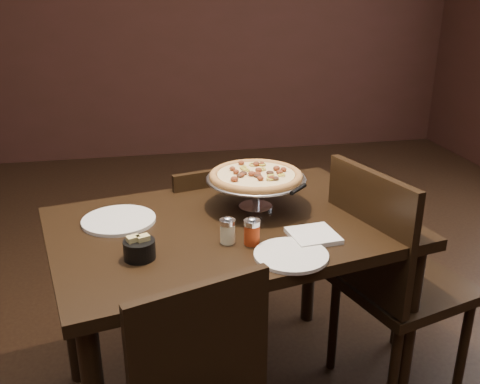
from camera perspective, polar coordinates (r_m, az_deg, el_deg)
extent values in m
cube|color=black|center=(5.35, -9.39, 18.50)|extent=(6.00, 0.02, 2.80)
cube|color=black|center=(2.00, -1.13, -3.85)|extent=(1.44, 1.11, 0.04)
cylinder|color=black|center=(2.21, 17.36, -14.38)|extent=(0.06, 0.06, 0.76)
cylinder|color=black|center=(2.40, -17.74, -11.33)|extent=(0.06, 0.06, 0.76)
cylinder|color=black|center=(2.70, 7.47, -6.47)|extent=(0.06, 0.06, 0.76)
cylinder|color=silver|center=(2.12, 1.68, -1.55)|extent=(0.13, 0.13, 0.01)
cylinder|color=silver|center=(2.10, 1.69, -0.14)|extent=(0.03, 0.03, 0.11)
cylinder|color=silver|center=(2.08, 1.71, 1.28)|extent=(0.10, 0.10, 0.01)
cylinder|color=#9F9FA4|center=(2.08, 1.71, 1.43)|extent=(0.38, 0.38, 0.01)
torus|color=#9F9FA4|center=(2.08, 1.71, 1.46)|extent=(0.39, 0.39, 0.01)
cylinder|color=#9A5F2E|center=(2.08, 1.72, 1.66)|extent=(0.35, 0.35, 0.01)
torus|color=#9A5F2E|center=(2.07, 1.72, 1.76)|extent=(0.37, 0.37, 0.03)
cylinder|color=tan|center=(2.07, 1.72, 1.88)|extent=(0.30, 0.30, 0.01)
cylinder|color=beige|center=(1.83, -1.33, -4.42)|extent=(0.05, 0.05, 0.07)
cylinder|color=silver|center=(1.81, -1.34, -3.21)|extent=(0.05, 0.05, 0.02)
ellipsoid|color=silver|center=(1.80, -1.34, -2.81)|extent=(0.03, 0.03, 0.01)
cylinder|color=maroon|center=(1.82, 1.28, -4.56)|extent=(0.05, 0.05, 0.07)
cylinder|color=silver|center=(1.80, 1.29, -3.29)|extent=(0.06, 0.06, 0.02)
ellipsoid|color=silver|center=(1.79, 1.29, -2.88)|extent=(0.03, 0.03, 0.01)
cylinder|color=black|center=(1.76, -10.68, -6.04)|extent=(0.10, 0.10, 0.06)
cube|color=tan|center=(1.75, -11.27, -5.66)|extent=(0.05, 0.04, 0.07)
cube|color=tan|center=(1.75, -10.26, -5.59)|extent=(0.05, 0.04, 0.07)
cube|color=silver|center=(1.89, 7.82, -4.63)|extent=(0.17, 0.17, 0.02)
cylinder|color=white|center=(2.04, -12.80, -2.95)|extent=(0.27, 0.27, 0.01)
cylinder|color=white|center=(1.75, 5.47, -6.71)|extent=(0.24, 0.24, 0.01)
cone|color=silver|center=(1.96, 6.23, 0.21)|extent=(0.14, 0.14, 0.00)
cylinder|color=black|center=(1.96, 6.23, 0.28)|extent=(0.09, 0.09, 0.02)
cube|color=black|center=(2.67, -3.86, -5.75)|extent=(0.50, 0.50, 0.04)
cube|color=black|center=(2.41, -2.35, -2.39)|extent=(0.40, 0.13, 0.43)
cylinder|color=black|center=(2.97, -1.97, -7.60)|extent=(0.04, 0.04, 0.40)
cylinder|color=black|center=(2.87, -8.13, -8.91)|extent=(0.04, 0.04, 0.40)
cylinder|color=black|center=(2.71, 0.92, -10.67)|extent=(0.04, 0.04, 0.40)
cylinder|color=black|center=(2.60, -5.82, -12.29)|extent=(0.04, 0.04, 0.40)
cube|color=black|center=(1.54, -4.19, -16.83)|extent=(0.41, 0.16, 0.44)
cube|color=black|center=(2.33, 16.98, -9.43)|extent=(0.58, 0.58, 0.04)
cube|color=black|center=(2.07, 13.52, -4.34)|extent=(0.16, 0.46, 0.49)
cylinder|color=black|center=(2.48, 22.73, -15.06)|extent=(0.04, 0.04, 0.46)
cylinder|color=black|center=(2.69, 16.59, -11.23)|extent=(0.04, 0.04, 0.46)
cylinder|color=black|center=(2.25, 16.03, -18.37)|extent=(0.04, 0.04, 0.46)
cylinder|color=black|center=(2.47, 9.96, -13.72)|extent=(0.04, 0.04, 0.46)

